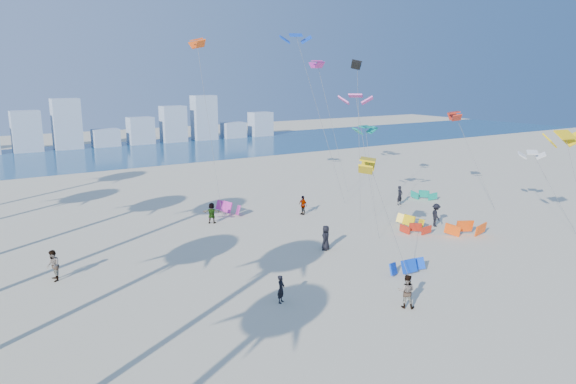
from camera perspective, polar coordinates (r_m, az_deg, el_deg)
ground at (r=24.17m, az=15.42°, el=-18.36°), size 220.00×220.00×0.00m
ocean at (r=87.85m, az=-21.91°, el=3.47°), size 220.00×220.00×0.00m
kitesurfer_near at (r=29.64m, az=-0.74°, el=-10.26°), size 0.68×0.64×1.56m
kitesurfer_mid at (r=29.67m, az=12.47°, el=-10.25°), size 1.12×1.13×1.84m
kitesurfers_far at (r=42.09m, az=0.29°, el=-3.18°), size 32.10×12.19×1.92m
grounded_kites at (r=44.36m, az=9.47°, el=-3.13°), size 21.37×21.91×1.05m
flying_kites at (r=46.09m, az=8.64°, el=10.64°), size 24.82×31.60×16.48m
distant_skyline at (r=97.09m, az=-23.89°, el=5.90°), size 85.00×3.00×8.40m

